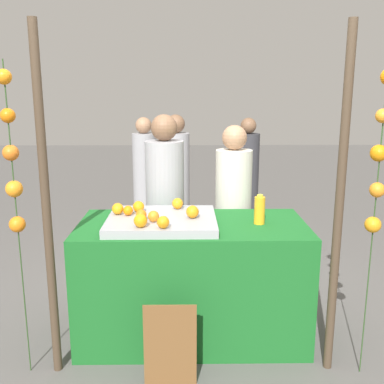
{
  "coord_description": "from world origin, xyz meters",
  "views": [
    {
      "loc": [
        -0.05,
        -3.12,
        1.83
      ],
      "look_at": [
        0.0,
        0.15,
        1.08
      ],
      "focal_mm": 41.9,
      "sensor_mm": 36.0,
      "label": 1
    }
  ],
  "objects": [
    {
      "name": "ground_plane",
      "position": [
        0.0,
        0.0,
        0.0
      ],
      "size": [
        24.0,
        24.0,
        0.0
      ],
      "primitive_type": "plane",
      "color": "#565451"
    },
    {
      "name": "stall_counter",
      "position": [
        0.0,
        0.0,
        0.44
      ],
      "size": [
        1.66,
        0.79,
        0.88
      ],
      "primitive_type": "cube",
      "color": "#196023",
      "rests_on": "ground_plane"
    },
    {
      "name": "orange_tray",
      "position": [
        -0.22,
        -0.03,
        0.91
      ],
      "size": [
        0.77,
        0.65,
        0.06
      ],
      "primitive_type": "cube",
      "color": "#9EA0A5",
      "rests_on": "stall_counter"
    },
    {
      "name": "orange_0",
      "position": [
        -0.36,
        -0.11,
        0.98
      ],
      "size": [
        0.08,
        0.08,
        0.08
      ],
      "primitive_type": "sphere",
      "color": "orange",
      "rests_on": "orange_tray"
    },
    {
      "name": "orange_1",
      "position": [
        -0.35,
        -0.28,
        0.99
      ],
      "size": [
        0.09,
        0.09,
        0.09
      ],
      "primitive_type": "sphere",
      "color": "orange",
      "rests_on": "orange_tray"
    },
    {
      "name": "orange_2",
      "position": [
        -0.27,
        -0.16,
        0.98
      ],
      "size": [
        0.08,
        0.08,
        0.08
      ],
      "primitive_type": "sphere",
      "color": "orange",
      "rests_on": "orange_tray"
    },
    {
      "name": "orange_3",
      "position": [
        -0.54,
        0.04,
        0.99
      ],
      "size": [
        0.08,
        0.08,
        0.08
      ],
      "primitive_type": "sphere",
      "color": "orange",
      "rests_on": "orange_tray"
    },
    {
      "name": "orange_4",
      "position": [
        -0.46,
        0.01,
        0.98
      ],
      "size": [
        0.07,
        0.07,
        0.07
      ],
      "primitive_type": "sphere",
      "color": "orange",
      "rests_on": "orange_tray"
    },
    {
      "name": "orange_5",
      "position": [
        -0.4,
        0.09,
        0.99
      ],
      "size": [
        0.08,
        0.08,
        0.08
      ],
      "primitive_type": "sphere",
      "color": "orange",
      "rests_on": "orange_tray"
    },
    {
      "name": "orange_6",
      "position": [
        -0.2,
        -0.31,
        0.99
      ],
      "size": [
        0.08,
        0.08,
        0.08
      ],
      "primitive_type": "sphere",
      "color": "orange",
      "rests_on": "orange_tray"
    },
    {
      "name": "orange_7",
      "position": [
        -0.11,
        0.19,
        0.99
      ],
      "size": [
        0.08,
        0.08,
        0.08
      ],
      "primitive_type": "sphere",
      "color": "orange",
      "rests_on": "orange_tray"
    },
    {
      "name": "orange_8",
      "position": [
        -0.0,
        -0.07,
        0.99
      ],
      "size": [
        0.09,
        0.09,
        0.09
      ],
      "primitive_type": "sphere",
      "color": "orange",
      "rests_on": "orange_tray"
    },
    {
      "name": "juice_bottle",
      "position": [
        0.48,
        -0.01,
        0.99
      ],
      "size": [
        0.08,
        0.08,
        0.22
      ],
      "color": "gold",
      "rests_on": "stall_counter"
    },
    {
      "name": "chalkboard_sign",
      "position": [
        -0.15,
        -0.6,
        0.27
      ],
      "size": [
        0.33,
        0.03,
        0.56
      ],
      "color": "brown",
      "rests_on": "ground_plane"
    },
    {
      "name": "vendor_left",
      "position": [
        -0.22,
        0.61,
        0.76
      ],
      "size": [
        0.33,
        0.33,
        1.64
      ],
      "color": "#99999E",
      "rests_on": "ground_plane"
    },
    {
      "name": "vendor_right",
      "position": [
        0.36,
        0.62,
        0.72
      ],
      "size": [
        0.31,
        0.31,
        1.55
      ],
      "color": "beige",
      "rests_on": "ground_plane"
    },
    {
      "name": "crowd_person_0",
      "position": [
        0.75,
        2.57,
        0.69
      ],
      "size": [
        0.3,
        0.3,
        1.49
      ],
      "color": "#333338",
      "rests_on": "ground_plane"
    },
    {
      "name": "crowd_person_1",
      "position": [
        -0.16,
        1.98,
        0.73
      ],
      "size": [
        0.31,
        0.31,
        1.56
      ],
      "color": "#99999E",
      "rests_on": "ground_plane"
    },
    {
      "name": "crowd_person_2",
      "position": [
        -0.57,
        2.51,
        0.7
      ],
      "size": [
        0.3,
        0.3,
        1.5
      ],
      "color": "#99999E",
      "rests_on": "ground_plane"
    },
    {
      "name": "canopy_post_left",
      "position": [
        -0.91,
        -0.44,
        1.12
      ],
      "size": [
        0.06,
        0.06,
        2.23
      ],
      "primitive_type": "cylinder",
      "color": "#473828",
      "rests_on": "ground_plane"
    },
    {
      "name": "canopy_post_right",
      "position": [
        0.91,
        -0.44,
        1.12
      ],
      "size": [
        0.06,
        0.06,
        2.23
      ],
      "primitive_type": "cylinder",
      "color": "#473828",
      "rests_on": "ground_plane"
    },
    {
      "name": "garland_strand_left",
      "position": [
        -1.09,
        -0.45,
        1.4
      ],
      "size": [
        0.11,
        0.12,
        2.0
      ],
      "color": "#2D4C23",
      "rests_on": "ground_plane"
    },
    {
      "name": "garland_strand_right",
      "position": [
        1.11,
        -0.5,
        1.44
      ],
      "size": [
        0.11,
        0.12,
        2.0
      ],
      "color": "#2D4C23",
      "rests_on": "ground_plane"
    }
  ]
}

